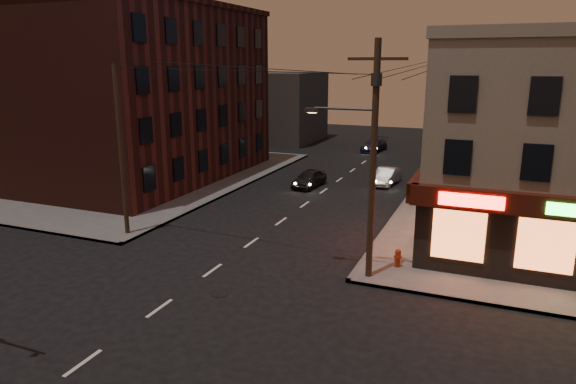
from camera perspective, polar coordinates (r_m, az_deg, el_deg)
The scene contains 13 objects.
ground at distance 20.89m, azimuth -14.09°, elevation -12.43°, with size 120.00×120.00×0.00m, color black.
sidewalk_nw at distance 45.78m, azimuth -18.36°, elevation 2.01°, with size 24.00×28.00×0.15m, color #514F4C.
brick_apartment at distance 42.71m, azimuth -15.42°, elevation 10.31°, with size 12.00×20.00×13.00m, color #411A15.
bg_building_ne_a at distance 53.20m, azimuth 25.09°, elevation 6.76°, with size 10.00×12.00×7.00m, color #3F3D3A.
bg_building_nw at distance 62.09m, azimuth -0.99°, elevation 9.45°, with size 9.00×10.00×8.00m, color #3F3D3A.
bg_building_ne_b at distance 67.12m, azimuth 22.89°, elevation 7.85°, with size 8.00×8.00×6.00m, color #3F3D3A.
utility_pole_main at distance 21.46m, azimuth 9.20°, elevation 4.77°, with size 4.20×0.44×10.00m.
utility_pole_far at distance 47.28m, azimuth 16.72°, elevation 8.13°, with size 0.26×0.26×9.00m, color #382619.
utility_pole_west at distance 28.44m, azimuth -18.06°, elevation 4.30°, with size 0.24×0.24×9.00m, color #382619.
sedan_near at distance 38.87m, azimuth 2.36°, elevation 1.52°, with size 1.55×3.86×1.32m, color black.
sedan_mid at distance 40.33m, azimuth 10.85°, elevation 1.73°, with size 1.37×3.92×1.29m, color gray.
sedan_far at distance 55.45m, azimuth 9.55°, elevation 5.19°, with size 1.85×4.55×1.32m, color #1C1E38.
fire_hydrant at distance 24.04m, azimuth 12.10°, elevation -7.07°, with size 0.37×0.37×0.86m.
Camera 1 is at (11.45, -14.83, 9.25)m, focal length 32.00 mm.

